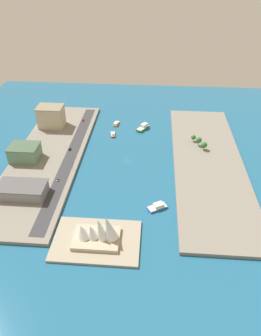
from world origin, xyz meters
name	(u,v)px	position (x,y,z in m)	size (l,w,h in m)	color
ground_plane	(127,160)	(0.00, 0.00, 0.00)	(440.00, 440.00, 0.00)	#23668E
quay_west	(208,163)	(-83.21, 0.00, 1.52)	(70.00, 240.00, 3.04)	gray
quay_east	(49,156)	(83.21, 0.00, 1.52)	(70.00, 240.00, 3.04)	gray
peninsula_point	(97,240)	(13.46, 111.79, 1.00)	(65.51, 44.58, 2.00)	#A89E89
road_strip	(71,155)	(59.22, 0.00, 3.11)	(12.30, 228.00, 0.15)	#38383D
ferry_green_doubledeck	(143,127)	(-13.40, -69.84, 2.35)	(15.98, 19.94, 6.31)	#2D8C4C
tugboat_red	(113,134)	(21.31, -51.85, 1.35)	(7.01, 14.05, 3.73)	red
water_taxi_orange	(116,124)	(20.46, -79.22, 1.52)	(7.21, 15.20, 3.79)	orange
catamaran_blue	(158,207)	(-32.12, 71.11, 1.75)	(18.34, 15.12, 4.68)	blue
terminal_long_green	(25,152)	(104.04, 9.41, 10.79)	(29.65, 23.44, 15.43)	slate
office_block_beige	(51,116)	(97.21, -64.53, 15.65)	(30.52, 22.67, 25.16)	#C6B793
warehouse_low_gray	(22,190)	(86.51, 65.65, 8.23)	(42.37, 23.23, 10.32)	gray
suv_black	(70,149)	(63.00, -11.49, 3.95)	(1.94, 4.68, 1.52)	black
pickup_red	(83,120)	(62.75, -80.49, 3.97)	(2.03, 5.24, 1.61)	black
sedan_silver	(58,180)	(61.75, 43.18, 3.97)	(1.89, 4.35, 1.59)	black
traffic_light_waterfront	(72,165)	(51.92, 23.41, 7.38)	(0.36, 0.36, 6.50)	black
opera_landmark	(97,232)	(12.37, 111.79, 10.21)	(34.85, 24.46, 25.04)	#BCAD93
park_tree_cluster	(200,141)	(-76.93, -30.01, 8.82)	(15.80, 22.88, 9.66)	brown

